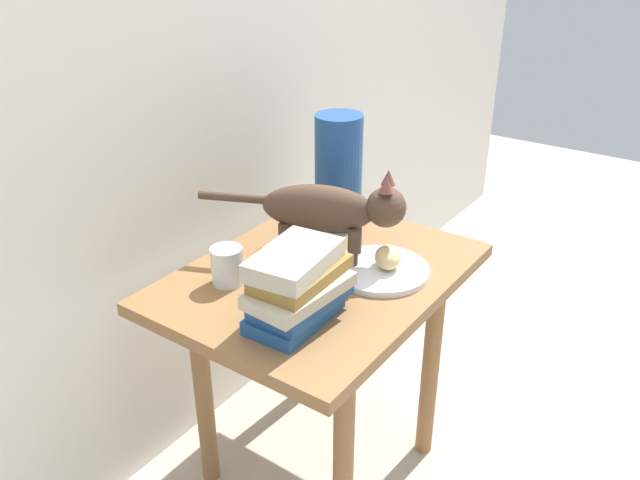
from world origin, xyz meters
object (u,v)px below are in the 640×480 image
plate (380,270)px  candle_jar (227,268)px  bread_roll (388,257)px  green_vase (338,171)px  book_stack (298,287)px  cat (331,209)px  side_table (320,306)px

plate → candle_jar: size_ratio=2.61×
plate → bread_roll: 0.04m
green_vase → candle_jar: green_vase is taller
book_stack → cat: bearing=19.6°
side_table → cat: cat is taller
side_table → bread_roll: bread_roll is taller
book_stack → green_vase: green_vase is taller
book_stack → candle_jar: size_ratio=2.74×
plate → book_stack: (-0.26, 0.04, 0.07)m
cat → green_vase: bearing=29.5°
bread_roll → cat: bearing=102.7°
cat → bread_roll: bearing=-77.3°
side_table → book_stack: size_ratio=3.06×
plate → cat: (-0.02, 0.12, 0.13)m
cat → candle_jar: (-0.21, 0.13, -0.09)m
candle_jar → book_stack: bearing=-97.7°
cat → green_vase: 0.21m
bread_roll → green_vase: green_vase is taller
plate → candle_jar: bearing=132.6°
side_table → green_vase: size_ratio=2.44×
book_stack → candle_jar: bearing=82.3°
cat → candle_jar: 0.27m
side_table → cat: bearing=7.4°
bread_roll → candle_jar: (-0.24, 0.26, -0.00)m
green_vase → candle_jar: size_ratio=3.42×
side_table → candle_jar: size_ratio=8.36×
plate → book_stack: bearing=172.1°
side_table → plate: bearing=-57.1°
plate → book_stack: size_ratio=0.96×
bread_roll → book_stack: (-0.27, 0.05, 0.04)m
book_stack → green_vase: size_ratio=0.80×
cat → book_stack: size_ratio=1.92×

